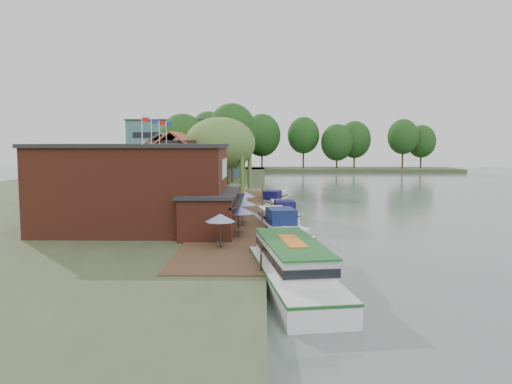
{
  "coord_description": "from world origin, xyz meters",
  "views": [
    {
      "loc": [
        -5.14,
        -41.79,
        8.38
      ],
      "look_at": [
        -6.0,
        12.0,
        3.0
      ],
      "focal_mm": 35.0,
      "sensor_mm": 36.0,
      "label": 1
    }
  ],
  "objects": [
    {
      "name": "cottage_a",
      "position": [
        -15.0,
        14.0,
        5.25
      ],
      "size": [
        8.6,
        7.6,
        8.5
      ],
      "primitive_type": null,
      "color": "black",
      "rests_on": "land_bank"
    },
    {
      "name": "bank_tree_4",
      "position": [
        -15.59,
        84.38,
        6.6
      ],
      "size": [
        6.36,
        6.36,
        11.2
      ],
      "primitive_type": null,
      "color": "#143811",
      "rests_on": "land_bank"
    },
    {
      "name": "cottage_b",
      "position": [
        -18.0,
        24.0,
        5.25
      ],
      "size": [
        9.6,
        8.6,
        8.5
      ],
      "primitive_type": null,
      "color": "beige",
      "rests_on": "land_bank"
    },
    {
      "name": "umbrella_4",
      "position": [
        -7.83,
        5.64,
        2.29
      ],
      "size": [
        2.38,
        2.38,
        2.38
      ],
      "primitive_type": null,
      "color": "navy",
      "rests_on": "quay_deck"
    },
    {
      "name": "bank_tree_1",
      "position": [
        -11.0,
        49.61,
        8.23
      ],
      "size": [
        8.97,
        8.97,
        14.47
      ],
      "primitive_type": null,
      "color": "#143811",
      "rests_on": "land_bank"
    },
    {
      "name": "bank_tree_5",
      "position": [
        -17.17,
        95.42,
        6.73
      ],
      "size": [
        8.39,
        8.39,
        11.45
      ],
      "primitive_type": null,
      "color": "#143811",
      "rests_on": "land_bank"
    },
    {
      "name": "umbrella_5",
      "position": [
        -7.06,
        7.84,
        2.29
      ],
      "size": [
        2.09,
        2.09,
        2.38
      ],
      "primitive_type": null,
      "color": "navy",
      "rests_on": "quay_deck"
    },
    {
      "name": "pub",
      "position": [
        -14.0,
        -1.0,
        4.65
      ],
      "size": [
        20.0,
        11.0,
        7.3
      ],
      "primitive_type": null,
      "color": "maroon",
      "rests_on": "land_bank"
    },
    {
      "name": "umbrella_0",
      "position": [
        -8.14,
        -7.83,
        2.29
      ],
      "size": [
        2.11,
        2.11,
        2.38
      ],
      "primitive_type": null,
      "color": "navy",
      "rests_on": "quay_deck"
    },
    {
      "name": "land_bank",
      "position": [
        -30.0,
        35.0,
        0.5
      ],
      "size": [
        50.0,
        140.0,
        1.0
      ],
      "primitive_type": "cube",
      "color": "#384728",
      "rests_on": "ground"
    },
    {
      "name": "cruiser_3",
      "position": [
        -3.61,
        24.15,
        1.06
      ],
      "size": [
        5.31,
        9.33,
        2.11
      ],
      "primitive_type": null,
      "rotation": [
        0.0,
        0.0,
        -0.29
      ],
      "color": "silver",
      "rests_on": "ground"
    },
    {
      "name": "tour_boat",
      "position": [
        -3.42,
        -14.25,
        1.4
      ],
      "size": [
        5.63,
        13.29,
        2.81
      ],
      "primitive_type": null,
      "rotation": [
        0.0,
        0.0,
        0.16
      ],
      "color": "silver",
      "rests_on": "ground"
    },
    {
      "name": "quay_deck",
      "position": [
        -8.0,
        10.0,
        1.05
      ],
      "size": [
        6.0,
        50.0,
        0.1
      ],
      "primitive_type": "cube",
      "color": "#47301E",
      "rests_on": "land_bank"
    },
    {
      "name": "bank_tree_0",
      "position": [
        -18.47,
        40.15,
        7.03
      ],
      "size": [
        8.04,
        8.04,
        12.06
      ],
      "primitive_type": null,
      "color": "#143811",
      "rests_on": "land_bank"
    },
    {
      "name": "cruiser_0",
      "position": [
        -3.56,
        -6.58,
        1.11
      ],
      "size": [
        5.76,
        9.76,
        2.23
      ],
      "primitive_type": null,
      "rotation": [
        0.0,
        0.0,
        -0.32
      ],
      "color": "white",
      "rests_on": "ground"
    },
    {
      "name": "quay_rail",
      "position": [
        -5.3,
        10.5,
        1.5
      ],
      "size": [
        0.2,
        49.0,
        1.0
      ],
      "primitive_type": null,
      "color": "black",
      "rests_on": "land_bank"
    },
    {
      "name": "cruiser_1",
      "position": [
        -3.96,
        4.15,
        1.25
      ],
      "size": [
        5.16,
        10.73,
        2.51
      ],
      "primitive_type": null,
      "rotation": [
        0.0,
        0.0,
        0.18
      ],
      "color": "white",
      "rests_on": "ground"
    },
    {
      "name": "umbrella_1",
      "position": [
        -7.07,
        -3.71,
        2.29
      ],
      "size": [
        2.44,
        2.44,
        2.38
      ],
      "primitive_type": null,
      "color": "navy",
      "rests_on": "quay_deck"
    },
    {
      "name": "swan",
      "position": [
        -0.74,
        -11.94,
        0.22
      ],
      "size": [
        0.44,
        0.44,
        0.44
      ],
      "primitive_type": "sphere",
      "color": "white",
      "rests_on": "ground"
    },
    {
      "name": "cruiser_2",
      "position": [
        -3.08,
        12.18,
        1.12
      ],
      "size": [
        3.69,
        9.53,
        2.24
      ],
      "primitive_type": null,
      "rotation": [
        0.0,
        0.0,
        0.07
      ],
      "color": "white",
      "rests_on": "ground"
    },
    {
      "name": "cottage_c",
      "position": [
        -14.0,
        33.0,
        5.25
      ],
      "size": [
        7.6,
        7.6,
        8.5
      ],
      "primitive_type": null,
      "color": "black",
      "rests_on": "land_bank"
    },
    {
      "name": "bank_tree_3",
      "position": [
        -13.53,
        79.38,
        6.93
      ],
      "size": [
        7.16,
        7.16,
        11.87
      ],
      "primitive_type": null,
      "color": "#143811",
      "rests_on": "land_bank"
    },
    {
      "name": "bank_tree_2",
      "position": [
        -14.12,
        59.31,
        7.11
      ],
      "size": [
        8.07,
        8.07,
        12.22
      ],
      "primitive_type": null,
      "color": "#143811",
      "rests_on": "land_bank"
    },
    {
      "name": "hotel_block",
      "position": [
        -22.0,
        70.0,
        7.15
      ],
      "size": [
        25.4,
        12.4,
        12.3
      ],
      "primitive_type": null,
      "color": "#38666B",
      "rests_on": "land_bank"
    },
    {
      "name": "umbrella_3",
      "position": [
        -7.03,
        1.37,
        2.29
      ],
      "size": [
        2.42,
        2.42,
        2.38
      ],
      "primitive_type": null,
      "color": "navy",
      "rests_on": "quay_deck"
    },
    {
      "name": "umbrella_2",
      "position": [
        -8.1,
        -1.41,
        2.29
      ],
      "size": [
        2.01,
        2.01,
        2.38
      ],
      "primitive_type": null,
      "color": "navy",
      "rests_on": "quay_deck"
    },
    {
      "name": "willow",
      "position": [
        -10.5,
        19.0,
        6.21
      ],
      "size": [
        8.6,
        8.6,
        10.43
      ],
      "primitive_type": null,
      "color": "#476B2D",
      "rests_on": "land_bank"
    },
    {
      "name": "ground",
      "position": [
        0.0,
        0.0,
        0.0
      ],
      "size": [
        260.0,
        260.0,
        0.0
      ],
      "primitive_type": "plane",
      "color": "#566462",
      "rests_on": "ground"
    }
  ]
}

